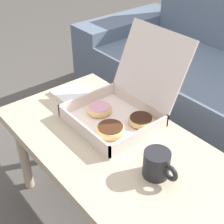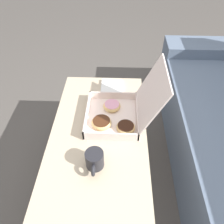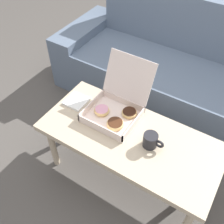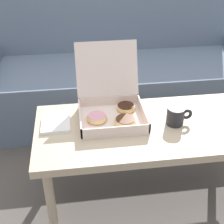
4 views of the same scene
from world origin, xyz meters
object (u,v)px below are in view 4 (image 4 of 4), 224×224
Objects in this scene: coffee_table at (148,133)px; pastry_box at (113,106)px; couch at (119,73)px; coffee_mug at (176,116)px.

pastry_box is at bearing 145.27° from coffee_table.
couch is 0.93m from coffee_table.
pastry_box is (-0.16, 0.11, 0.11)m from coffee_table.
couch reaches higher than coffee_mug.
coffee_mug is at bearing 0.03° from coffee_table.
pastry_box is 3.15× the size of coffee_mug.
pastry_box reaches higher than coffee_table.
pastry_box reaches higher than coffee_mug.
couch is 5.48× the size of pastry_box.
coffee_mug is at bearing -81.67° from couch.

